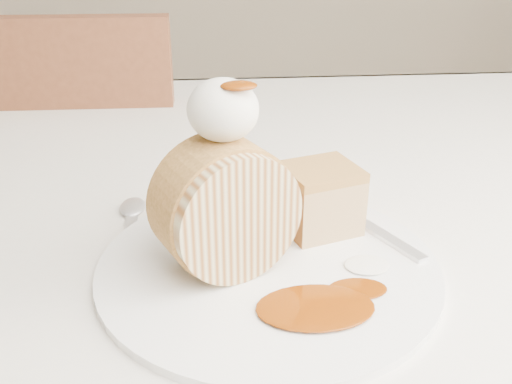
{
  "coord_description": "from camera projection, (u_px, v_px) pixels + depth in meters",
  "views": [
    {
      "loc": [
        -0.07,
        -0.45,
        1.04
      ],
      "look_at": [
        -0.04,
        -0.01,
        0.82
      ],
      "focal_mm": 40.0,
      "sensor_mm": 36.0,
      "label": 1
    }
  ],
  "objects": [
    {
      "name": "table",
      "position": [
        269.0,
        232.0,
        0.75
      ],
      "size": [
        1.4,
        0.9,
        0.75
      ],
      "color": "silver",
      "rests_on": "ground"
    },
    {
      "name": "chair_far",
      "position": [
        79.0,
        205.0,
        1.15
      ],
      "size": [
        0.43,
        0.43,
        0.89
      ],
      "rotation": [
        0.0,
        0.0,
        3.13
      ],
      "color": "brown",
      "rests_on": "ground"
    },
    {
      "name": "plate",
      "position": [
        268.0,
        266.0,
        0.51
      ],
      "size": [
        0.38,
        0.38,
        0.01
      ],
      "primitive_type": "cylinder",
      "rotation": [
        0.0,
        0.0,
        0.31
      ],
      "color": "white",
      "rests_on": "table"
    },
    {
      "name": "roulade_slice",
      "position": [
        226.0,
        209.0,
        0.48
      ],
      "size": [
        0.13,
        0.1,
        0.11
      ],
      "primitive_type": "cylinder",
      "rotation": [
        1.57,
        0.0,
        0.45
      ],
      "color": "#CBBD8D",
      "rests_on": "plate"
    },
    {
      "name": "cake_chunk",
      "position": [
        320.0,
        202.0,
        0.55
      ],
      "size": [
        0.08,
        0.08,
        0.06
      ],
      "primitive_type": "cube",
      "rotation": [
        0.0,
        0.0,
        0.31
      ],
      "color": "#BA8646",
      "rests_on": "plate"
    },
    {
      "name": "whipped_cream",
      "position": [
        223.0,
        110.0,
        0.46
      ],
      "size": [
        0.06,
        0.06,
        0.05
      ],
      "primitive_type": "ellipsoid",
      "color": "white",
      "rests_on": "roulade_slice"
    },
    {
      "name": "caramel_drizzle",
      "position": [
        238.0,
        77.0,
        0.44
      ],
      "size": [
        0.03,
        0.02,
        0.01
      ],
      "primitive_type": "ellipsoid",
      "color": "#6E2B04",
      "rests_on": "whipped_cream"
    },
    {
      "name": "caramel_pool",
      "position": [
        315.0,
        307.0,
        0.45
      ],
      "size": [
        0.11,
        0.09,
        0.0
      ],
      "primitive_type": null,
      "rotation": [
        0.0,
        0.0,
        0.31
      ],
      "color": "#6E2B04",
      "rests_on": "plate"
    },
    {
      "name": "fork",
      "position": [
        374.0,
        230.0,
        0.56
      ],
      "size": [
        0.1,
        0.17,
        0.0
      ],
      "primitive_type": "cube",
      "rotation": [
        0.0,
        0.0,
        0.47
      ],
      "color": "silver",
      "rests_on": "plate"
    },
    {
      "name": "spoon",
      "position": [
        129.0,
        249.0,
        0.54
      ],
      "size": [
        0.03,
        0.16,
        0.0
      ],
      "primitive_type": "cube",
      "rotation": [
        0.0,
        0.0,
        0.06
      ],
      "color": "silver",
      "rests_on": "table"
    }
  ]
}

